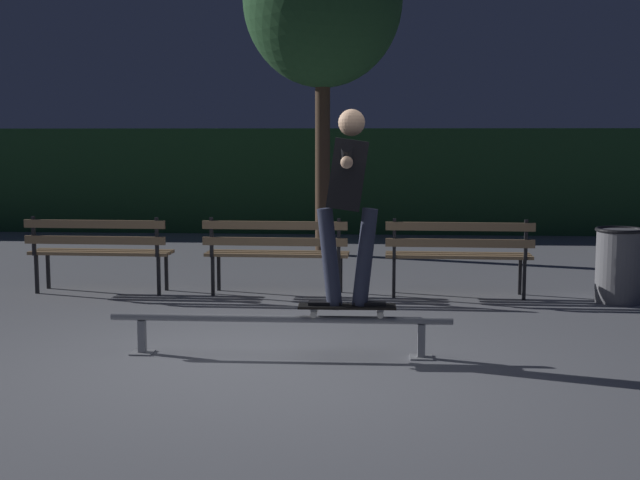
{
  "coord_description": "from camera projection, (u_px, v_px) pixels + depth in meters",
  "views": [
    {
      "loc": [
        0.77,
        -6.62,
        1.76
      ],
      "look_at": [
        0.27,
        0.94,
        0.85
      ],
      "focal_mm": 48.24,
      "sensor_mm": 36.0,
      "label": 1
    }
  ],
  "objects": [
    {
      "name": "ground_plane",
      "position": [
        278.0,
        360.0,
        6.82
      ],
      "size": [
        90.0,
        90.0,
        0.0
      ],
      "primitive_type": "plane",
      "color": "slate"
    },
    {
      "name": "hedge_backdrop",
      "position": [
        336.0,
        180.0,
        16.08
      ],
      "size": [
        24.0,
        1.2,
        1.91
      ],
      "primitive_type": "cube",
      "color": "#234C28",
      "rests_on": "ground"
    },
    {
      "name": "grind_rail",
      "position": [
        280.0,
        324.0,
        6.92
      ],
      "size": [
        2.77,
        0.18,
        0.33
      ],
      "color": "gray",
      "rests_on": "ground"
    },
    {
      "name": "skateboard",
      "position": [
        347.0,
        307.0,
        6.87
      ],
      "size": [
        0.78,
        0.22,
        0.09
      ],
      "color": "black",
      "rests_on": "grind_rail"
    },
    {
      "name": "skateboarder",
      "position": [
        348.0,
        190.0,
        6.76
      ],
      "size": [
        0.62,
        1.41,
        1.56
      ],
      "color": "black",
      "rests_on": "skateboard"
    },
    {
      "name": "park_bench_leftmost",
      "position": [
        99.0,
        246.0,
        9.67
      ],
      "size": [
        1.61,
        0.45,
        0.88
      ],
      "color": "black",
      "rests_on": "ground"
    },
    {
      "name": "park_bench_left_center",
      "position": [
        276.0,
        248.0,
        9.54
      ],
      "size": [
        1.61,
        0.45,
        0.88
      ],
      "color": "black",
      "rests_on": "ground"
    },
    {
      "name": "park_bench_right_center",
      "position": [
        459.0,
        249.0,
        9.4
      ],
      "size": [
        1.61,
        0.45,
        0.88
      ],
      "color": "black",
      "rests_on": "ground"
    },
    {
      "name": "tree_behind_benches",
      "position": [
        323.0,
        0.0,
        12.49
      ],
      "size": [
        2.33,
        2.33,
        5.04
      ],
      "color": "#4C3828",
      "rests_on": "ground"
    },
    {
      "name": "trash_can",
      "position": [
        619.0,
        264.0,
        9.15
      ],
      "size": [
        0.52,
        0.52,
        0.8
      ],
      "color": "slate",
      "rests_on": "ground"
    }
  ]
}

